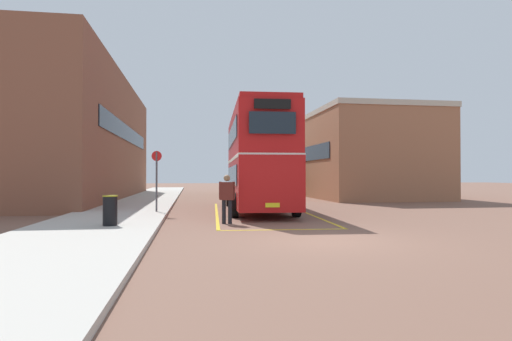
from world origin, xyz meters
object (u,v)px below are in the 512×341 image
single_deck_bus (258,176)px  bus_stop_sign (157,175)px  litter_bin (110,210)px  double_decker_bus (258,159)px  pedestrian_boarding (227,195)px

single_deck_bus → bus_stop_sign: 18.99m
litter_bin → bus_stop_sign: bus_stop_sign is taller
single_deck_bus → bus_stop_sign: (-7.19, -17.58, 0.08)m
litter_bin → bus_stop_sign: (1.00, 5.00, 1.11)m
bus_stop_sign → double_decker_bus: bearing=16.8°
single_deck_bus → litter_bin: (-8.19, -22.58, -1.03)m
pedestrian_boarding → bus_stop_sign: 4.79m
double_decker_bus → bus_stop_sign: double_decker_bus is taller
litter_bin → bus_stop_sign: size_ratio=0.36×
single_deck_bus → pedestrian_boarding: single_deck_bus is taller
single_deck_bus → pedestrian_boarding: bearing=-101.8°
pedestrian_boarding → bus_stop_sign: size_ratio=0.66×
pedestrian_boarding → litter_bin: size_ratio=1.83×
single_deck_bus → double_decker_bus: bearing=-99.0°
litter_bin → pedestrian_boarding: bearing=16.9°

